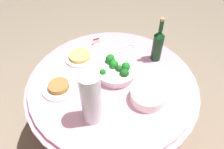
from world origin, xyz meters
The scene contains 10 objects.
ground_plane centered at (0.00, 0.00, 0.00)m, with size 6.00×6.00×0.00m, color gray.
buffet_table centered at (0.00, 0.00, 0.38)m, with size 1.16×1.16×0.74m.
broccoli_bowl centered at (-0.02, -0.05, 0.78)m, with size 0.28×0.28×0.11m.
plate_stack centered at (-0.23, 0.14, 0.78)m, with size 0.21×0.21×0.07m.
wine_bottle centered at (-0.30, -0.25, 0.87)m, with size 0.07×0.07×0.34m.
decorative_fruit_vase centered at (0.08, 0.30, 0.89)m, with size 0.11×0.11×0.34m.
serving_tongs centered at (-0.07, -0.34, 0.74)m, with size 0.16×0.13×0.01m.
food_plate_peanuts centered at (0.33, 0.11, 0.76)m, with size 0.22×0.22×0.04m.
food_plate_noodles centered at (0.26, -0.19, 0.76)m, with size 0.22×0.22×0.04m.
label_placard_front centered at (0.17, -0.38, 0.77)m, with size 0.05×0.04×0.05m.
Camera 1 is at (-0.10, 0.98, 1.80)m, focal length 34.62 mm.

